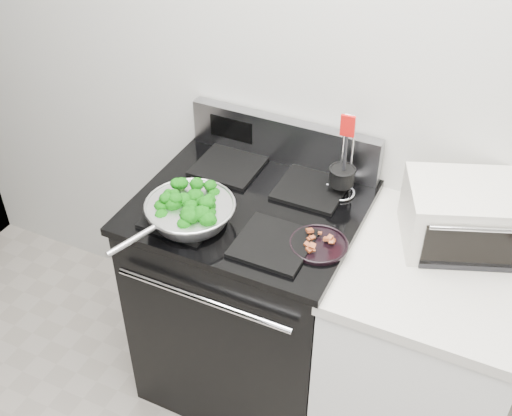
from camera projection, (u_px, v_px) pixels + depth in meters
The scene contains 8 objects.
back_wall at pixel (372, 78), 2.17m from camera, with size 4.00×0.02×2.70m, color beige.
gas_range at pixel (251, 294), 2.57m from camera, with size 0.79×0.69×1.13m.
counter at pixel (418, 357), 2.35m from camera, with size 0.62×0.68×0.92m.
skillet at pixel (190, 211), 2.16m from camera, with size 0.31×0.48×0.07m.
broccoli_pile at pixel (190, 207), 2.15m from camera, with size 0.24×0.24×0.08m, color #043205, non-canonical shape.
bacon_plate at pixel (319, 242), 2.09m from camera, with size 0.19×0.19×0.04m.
utensil_holder at pixel (341, 180), 2.29m from camera, with size 0.11×0.11×0.33m.
toaster_oven at pixel (464, 216), 2.10m from camera, with size 0.46×0.40×0.22m.
Camera 1 is at (0.50, -0.21, 2.34)m, focal length 45.00 mm.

